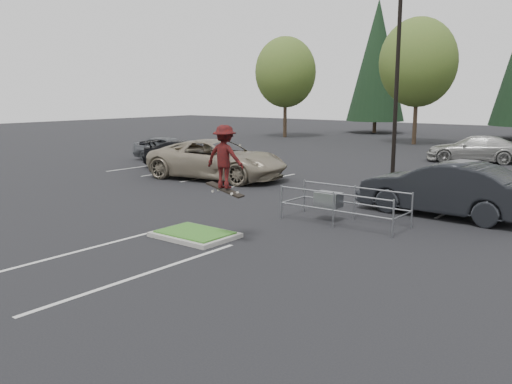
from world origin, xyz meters
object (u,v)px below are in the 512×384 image
Objects in this scene: car_far_silver at (476,149)px; decid_b at (418,65)px; car_l_tan at (217,159)px; skateboarder at (225,157)px; car_r_charc at (444,189)px; conif_a at (377,61)px; car_l_grey at (168,148)px; car_l_black at (189,155)px; decid_a at (286,74)px; light_pole at (397,79)px; cart_corral at (332,200)px.

decid_b is at bearing -159.68° from car_far_silver.
decid_b is 23.02m from car_l_tan.
skateboarder is 7.88m from car_r_charc.
conif_a is 29.21m from car_l_grey.
car_r_charc is at bearing -105.25° from car_l_tan.
decid_b is 1.89× the size of car_l_black.
decid_a reaches higher than car_r_charc.
light_pole reaches higher than car_r_charc.
car_far_silver is (7.66, 13.90, -0.15)m from car_l_tan.
light_pole is 1.98× the size of car_l_black.
car_far_silver is at bearing -165.45° from car_r_charc.
car_l_tan is 7.79m from car_l_grey.
decid_b is 1.83× the size of car_far_silver.
car_r_charc is at bearing -115.94° from car_l_grey.
decid_a is 25.21m from car_l_tan.
car_l_tan is at bearing -91.25° from decid_b.
conif_a is 6.99× the size of skateboarder.
conif_a is 3.38× the size of cart_corral.
car_l_grey is at bearing -102.06° from car_r_charc.
car_l_grey is (-14.62, 11.47, -1.60)m from skateboarder.
conif_a is at bearing -10.32° from car_l_black.
decid_a is (-18.51, 18.03, 1.02)m from light_pole.
decid_b is at bearing -85.97° from skateboarder.
skateboarder is (15.12, -39.97, -4.77)m from conif_a.
conif_a is (-14.50, 28.00, 2.54)m from light_pole.
light_pole reaches higher than skateboarder.
car_far_silver is at bearing 92.85° from cart_corral.
car_l_tan is at bearing -150.85° from light_pole.
light_pole is at bearing 101.02° from cart_corral.
car_l_grey is 18.55m from car_r_charc.
conif_a is at bearing -148.75° from car_r_charc.
cart_corral is 4.40m from skateboarder.
car_l_grey is (-3.50, 1.73, -0.01)m from car_l_black.
conif_a reaches higher than car_l_black.
car_l_grey is (-14.00, -0.50, -3.83)m from light_pole.
car_far_silver is at bearing -38.40° from car_l_tan.
skateboarder is 18.65m from car_l_grey.
car_l_tan is (-8.56, 4.10, 0.23)m from cart_corral.
light_pole reaches higher than decid_a.
car_r_charc reaches higher than cart_corral.
car_r_charc is (2.44, 3.00, 0.21)m from cart_corral.
decid_b is 5.18× the size of skateboarder.
skateboarder is 0.36× the size of car_l_black.
decid_a is at bearing 1.77° from car_l_grey.
decid_a is 19.68m from car_l_grey.
cart_corral is at bearing -133.42° from car_l_black.
decid_b reaches higher than skateboarder.
car_l_tan is 1.25× the size of car_far_silver.
car_l_tan is (7.50, -31.90, -6.18)m from conif_a.
car_l_black is 16.55m from car_far_silver.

